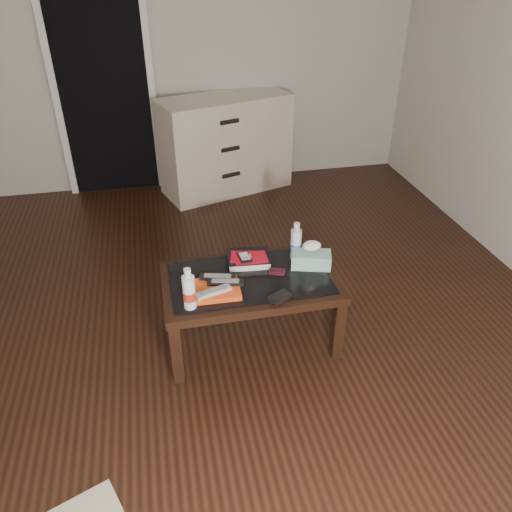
{
  "coord_description": "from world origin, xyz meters",
  "views": [
    {
      "loc": [
        -0.03,
        -2.31,
        2.09
      ],
      "look_at": [
        0.48,
        0.07,
        0.55
      ],
      "focal_mm": 35.0,
      "sensor_mm": 36.0,
      "label": 1
    }
  ],
  "objects_px": {
    "coffee_table": "(250,286)",
    "water_bottle_left": "(189,288)",
    "textbook": "(249,259)",
    "tissue_box": "(311,260)",
    "water_bottle_right": "(296,241)",
    "dresser": "(226,145)"
  },
  "relations": [
    {
      "from": "coffee_table",
      "to": "tissue_box",
      "type": "distance_m",
      "value": 0.39
    },
    {
      "from": "water_bottle_right",
      "to": "textbook",
      "type": "bearing_deg",
      "value": 177.86
    },
    {
      "from": "dresser",
      "to": "textbook",
      "type": "height_order",
      "value": "dresser"
    },
    {
      "from": "textbook",
      "to": "water_bottle_right",
      "type": "relative_size",
      "value": 1.05
    },
    {
      "from": "tissue_box",
      "to": "water_bottle_left",
      "type": "bearing_deg",
      "value": -145.79
    },
    {
      "from": "dresser",
      "to": "tissue_box",
      "type": "xyz_separation_m",
      "value": [
        0.15,
        -2.2,
        0.06
      ]
    },
    {
      "from": "water_bottle_right",
      "to": "tissue_box",
      "type": "height_order",
      "value": "water_bottle_right"
    },
    {
      "from": "dresser",
      "to": "tissue_box",
      "type": "distance_m",
      "value": 2.2
    },
    {
      "from": "textbook",
      "to": "tissue_box",
      "type": "relative_size",
      "value": 1.09
    },
    {
      "from": "coffee_table",
      "to": "water_bottle_left",
      "type": "bearing_deg",
      "value": -150.51
    },
    {
      "from": "dresser",
      "to": "water_bottle_left",
      "type": "bearing_deg",
      "value": -120.81
    },
    {
      "from": "tissue_box",
      "to": "coffee_table",
      "type": "bearing_deg",
      "value": -158.4
    },
    {
      "from": "dresser",
      "to": "water_bottle_left",
      "type": "relative_size",
      "value": 5.44
    },
    {
      "from": "dresser",
      "to": "water_bottle_right",
      "type": "xyz_separation_m",
      "value": [
        0.09,
        -2.09,
        0.13
      ]
    },
    {
      "from": "coffee_table",
      "to": "water_bottle_left",
      "type": "xyz_separation_m",
      "value": [
        -0.36,
        -0.2,
        0.18
      ]
    },
    {
      "from": "coffee_table",
      "to": "textbook",
      "type": "xyz_separation_m",
      "value": [
        0.02,
        0.15,
        0.09
      ]
    },
    {
      "from": "textbook",
      "to": "water_bottle_right",
      "type": "xyz_separation_m",
      "value": [
        0.29,
        -0.01,
        0.1
      ]
    },
    {
      "from": "textbook",
      "to": "tissue_box",
      "type": "bearing_deg",
      "value": -13.72
    },
    {
      "from": "dresser",
      "to": "water_bottle_left",
      "type": "height_order",
      "value": "dresser"
    },
    {
      "from": "dresser",
      "to": "water_bottle_right",
      "type": "bearing_deg",
      "value": -104.94
    },
    {
      "from": "dresser",
      "to": "water_bottle_left",
      "type": "xyz_separation_m",
      "value": [
        -0.58,
        -2.44,
        0.13
      ]
    },
    {
      "from": "water_bottle_right",
      "to": "coffee_table",
      "type": "bearing_deg",
      "value": -155.14
    }
  ]
}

